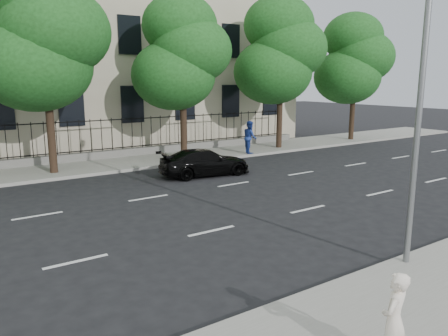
# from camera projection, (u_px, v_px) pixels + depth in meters

# --- Properties ---
(ground) EXTENTS (120.00, 120.00, 0.00)m
(ground) POSITION_uv_depth(u_px,v_px,m) (265.00, 259.00, 11.03)
(ground) COLOR black
(ground) RESTS_ON ground
(near_sidewalk) EXTENTS (60.00, 4.00, 0.15)m
(near_sidewalk) POSITION_uv_depth(u_px,v_px,m) (407.00, 330.00, 7.77)
(near_sidewalk) COLOR gray
(near_sidewalk) RESTS_ON ground
(far_sidewalk) EXTENTS (60.00, 4.00, 0.15)m
(far_sidewalk) POSITION_uv_depth(u_px,v_px,m) (91.00, 167.00, 22.37)
(far_sidewalk) COLOR gray
(far_sidewalk) RESTS_ON ground
(lane_markings) EXTENTS (49.60, 4.62, 0.01)m
(lane_markings) POSITION_uv_depth(u_px,v_px,m) (176.00, 212.00, 14.88)
(lane_markings) COLOR silver
(lane_markings) RESTS_ON ground
(masonry_building) EXTENTS (34.60, 12.11, 18.50)m
(masonry_building) POSITION_uv_depth(u_px,v_px,m) (39.00, 7.00, 27.86)
(masonry_building) COLOR beige
(masonry_building) RESTS_ON ground
(iron_fence) EXTENTS (30.00, 0.50, 2.20)m
(iron_fence) POSITION_uv_depth(u_px,v_px,m) (81.00, 151.00, 23.64)
(iron_fence) COLOR slate
(iron_fence) RESTS_ON far_sidewalk
(street_light) EXTENTS (0.25, 3.32, 8.05)m
(street_light) POSITION_uv_depth(u_px,v_px,m) (403.00, 48.00, 9.95)
(street_light) COLOR slate
(street_light) RESTS_ON near_sidewalk
(tree_c) EXTENTS (5.89, 5.50, 9.80)m
(tree_c) POSITION_uv_depth(u_px,v_px,m) (43.00, 35.00, 19.52)
(tree_c) COLOR #382619
(tree_c) RESTS_ON far_sidewalk
(tree_d) EXTENTS (5.34, 4.94, 8.84)m
(tree_d) POSITION_uv_depth(u_px,v_px,m) (181.00, 53.00, 23.48)
(tree_d) COLOR #382619
(tree_d) RESTS_ON far_sidewalk
(tree_e) EXTENTS (5.71, 5.31, 9.46)m
(tree_e) POSITION_uv_depth(u_px,v_px,m) (280.00, 51.00, 27.26)
(tree_e) COLOR #382619
(tree_e) RESTS_ON far_sidewalk
(tree_f) EXTENTS (5.52, 5.12, 9.01)m
(tree_f) POSITION_uv_depth(u_px,v_px,m) (354.00, 59.00, 31.17)
(tree_f) COLOR #382619
(tree_f) RESTS_ON far_sidewalk
(black_sedan) EXTENTS (4.55, 2.34, 1.26)m
(black_sedan) POSITION_uv_depth(u_px,v_px,m) (205.00, 162.00, 20.54)
(black_sedan) COLOR black
(black_sedan) RESTS_ON ground
(woman_near) EXTENTS (0.64, 0.52, 1.52)m
(woman_near) POSITION_uv_depth(u_px,v_px,m) (394.00, 320.00, 6.53)
(woman_near) COLOR white
(woman_near) RESTS_ON near_sidewalk
(pedestrian_far) EXTENTS (1.03, 1.14, 1.93)m
(pedestrian_far) POSITION_uv_depth(u_px,v_px,m) (250.00, 137.00, 25.83)
(pedestrian_far) COLOR navy
(pedestrian_far) RESTS_ON far_sidewalk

